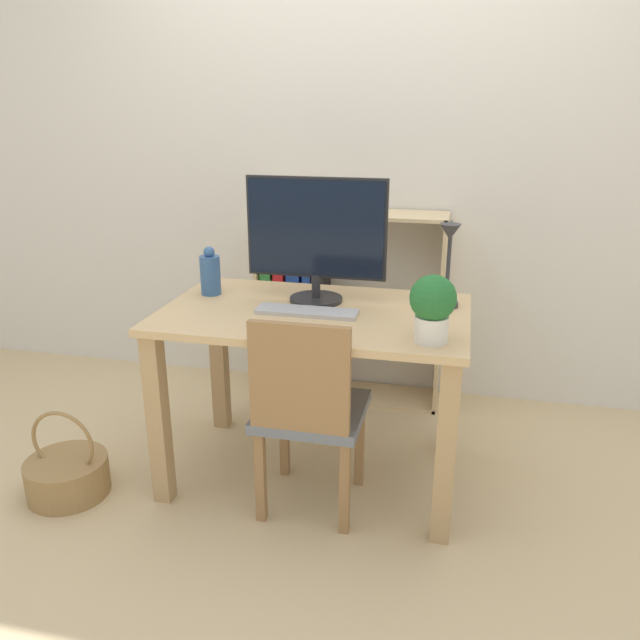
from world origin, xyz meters
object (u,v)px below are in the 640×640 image
desk_lamp (449,258)px  keyboard (307,312)px  potted_plant (433,305)px  monitor (316,234)px  bookshelf (313,306)px  chair (308,409)px  basket (67,474)px  vase (210,273)px

desk_lamp → keyboard: bearing=-162.9°
keyboard → potted_plant: potted_plant is taller
monitor → bookshelf: (-0.18, 0.68, -0.53)m
monitor → chair: (0.06, -0.38, -0.58)m
basket → keyboard: bearing=19.4°
potted_plant → chair: (-0.43, -0.02, -0.43)m
vase → basket: bearing=-133.6°
potted_plant → chair: bearing=-177.9°
potted_plant → bookshelf: size_ratio=0.23×
keyboard → desk_lamp: size_ratio=1.13×
monitor → desk_lamp: monitor is taller
vase → basket: vase is taller
vase → potted_plant: size_ratio=0.88×
vase → basket: (-0.47, -0.49, -0.75)m
basket → bookshelf: bearing=57.4°
vase → chair: bearing=-35.8°
bookshelf → basket: bookshelf is taller
basket → vase: bearing=46.4°
monitor → bookshelf: 0.88m
vase → desk_lamp: bearing=-0.1°
keyboard → bookshelf: size_ratio=0.39×
keyboard → chair: chair is taller
monitor → keyboard: 0.32m
vase → bookshelf: (0.28, 0.68, -0.34)m
keyboard → chair: bearing=-75.1°
monitor → potted_plant: 0.63m
vase → basket: 1.01m
basket → potted_plant: bearing=5.2°
vase → chair: (0.52, -0.38, -0.39)m
keyboard → chair: size_ratio=0.48×
monitor → chair: 0.70m
keyboard → vase: 0.50m
chair → bookshelf: (-0.24, 1.06, 0.05)m
keyboard → desk_lamp: 0.59m
vase → bookshelf: size_ratio=0.21×
keyboard → bookshelf: 0.90m
chair → vase: bearing=152.9°
bookshelf → monitor: bearing=-75.1°
potted_plant → keyboard: bearing=158.0°
monitor → basket: 1.41m
desk_lamp → chair: 0.79m
monitor → vase: (-0.46, -0.01, -0.19)m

